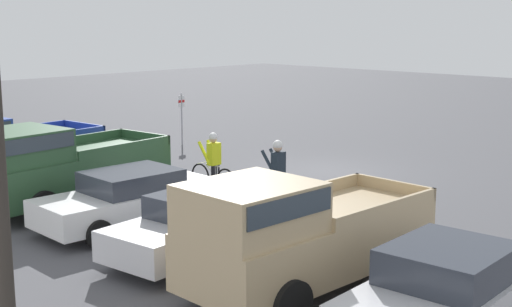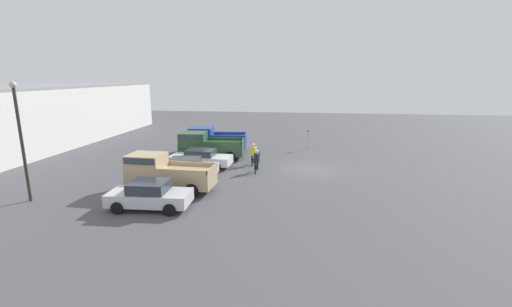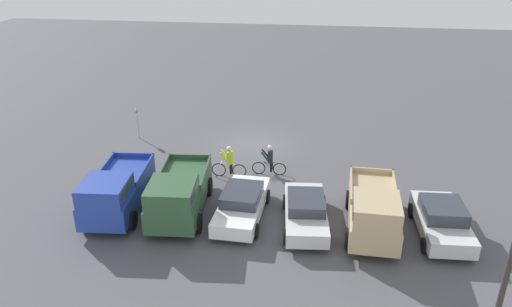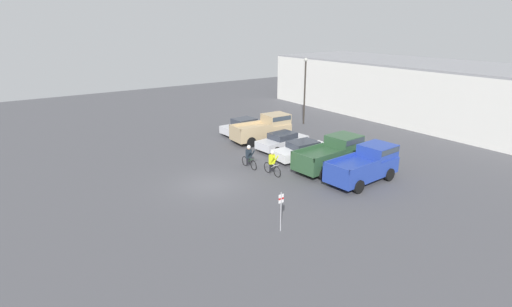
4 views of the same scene
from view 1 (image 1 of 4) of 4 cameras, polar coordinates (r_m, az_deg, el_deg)
ground_plane at (r=23.29m, az=5.55°, el=-1.43°), size 80.00×80.00×0.00m
sedan_0 at (r=11.63m, az=15.04°, el=-10.62°), size 2.16×4.30×1.47m
pickup_truck_0 at (r=12.73m, az=3.16°, el=-6.35°), size 2.32×5.22×2.23m
sedan_1 at (r=14.93m, az=-4.28°, el=-5.60°), size 2.20×4.55×1.37m
sedan_2 at (r=17.20m, az=-9.88°, el=-3.54°), size 2.12×4.68×1.37m
pickup_truck_1 at (r=19.19m, az=-15.60°, el=-0.89°), size 2.64×5.41×2.21m
pickup_truck_2 at (r=21.55m, az=-19.79°, el=0.10°), size 2.56×5.28×2.21m
cyclist_0 at (r=20.51m, az=-3.44°, el=-0.62°), size 1.81×0.46×1.72m
cyclist_1 at (r=19.49m, az=1.72°, el=-1.21°), size 1.78×0.46×1.67m
fire_lane_sign at (r=27.97m, az=-5.97°, el=3.20°), size 0.06×0.30×2.05m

